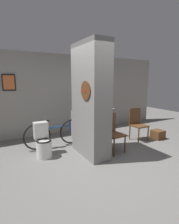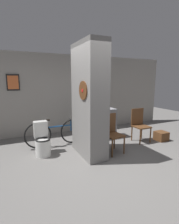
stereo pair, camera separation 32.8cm
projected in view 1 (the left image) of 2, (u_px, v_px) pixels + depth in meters
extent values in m
plane|color=slate|center=(106.00, 162.00, 3.82)|extent=(14.00, 14.00, 0.00)
cube|color=gray|center=(62.00, 94.00, 5.84)|extent=(8.00, 0.06, 2.60)
cube|color=black|center=(9.00, 82.00, 4.97)|extent=(0.36, 0.02, 0.48)
cube|color=#D86633|center=(9.00, 82.00, 4.96)|extent=(0.30, 0.01, 0.39)
cube|color=black|center=(100.00, 86.00, 6.48)|extent=(0.44, 0.02, 0.34)
cube|color=teal|center=(101.00, 86.00, 6.47)|extent=(0.36, 0.01, 0.28)
cube|color=black|center=(81.00, 78.00, 6.04)|extent=(0.28, 0.02, 0.38)
cube|color=#B24C8C|center=(81.00, 78.00, 6.03)|extent=(0.23, 0.01, 0.31)
cube|color=gray|center=(90.00, 101.00, 4.03)|extent=(0.46, 1.12, 2.60)
cylinder|color=#593319|center=(86.00, 91.00, 3.68)|extent=(0.03, 0.40, 0.40)
cylinder|color=red|center=(85.00, 91.00, 3.67)|extent=(0.01, 0.07, 0.07)
cube|color=gray|center=(94.00, 124.00, 5.33)|extent=(1.29, 0.44, 0.90)
cylinder|color=silver|center=(44.00, 149.00, 4.03)|extent=(0.36, 0.36, 0.39)
torus|color=black|center=(44.00, 141.00, 3.99)|extent=(0.35, 0.35, 0.04)
cube|color=silver|center=(41.00, 130.00, 4.17)|extent=(0.32, 0.20, 0.40)
cylinder|color=brown|center=(114.00, 148.00, 4.07)|extent=(0.04, 0.04, 0.43)
cylinder|color=brown|center=(125.00, 144.00, 4.28)|extent=(0.04, 0.04, 0.43)
cylinder|color=brown|center=(104.00, 143.00, 4.36)|extent=(0.04, 0.04, 0.43)
cylinder|color=brown|center=(114.00, 140.00, 4.57)|extent=(0.04, 0.04, 0.43)
cube|color=brown|center=(114.00, 135.00, 4.28)|extent=(0.47, 0.47, 0.04)
cube|color=brown|center=(109.00, 123.00, 4.39)|extent=(0.42, 0.08, 0.49)
cylinder|color=brown|center=(139.00, 136.00, 4.93)|extent=(0.04, 0.04, 0.43)
cylinder|color=brown|center=(148.00, 134.00, 5.10)|extent=(0.04, 0.04, 0.43)
cylinder|color=brown|center=(130.00, 133.00, 5.25)|extent=(0.04, 0.04, 0.43)
cylinder|color=brown|center=(139.00, 131.00, 5.42)|extent=(0.04, 0.04, 0.43)
cube|color=brown|center=(139.00, 126.00, 5.13)|extent=(0.42, 0.42, 0.04)
cube|color=brown|center=(135.00, 116.00, 5.25)|extent=(0.42, 0.03, 0.49)
torus|color=black|center=(37.00, 137.00, 4.44)|extent=(0.70, 0.04, 0.70)
torus|color=black|center=(72.00, 131.00, 4.90)|extent=(0.70, 0.04, 0.70)
cylinder|color=#194C8C|center=(55.00, 127.00, 4.63)|extent=(0.88, 0.04, 0.04)
cylinder|color=#194C8C|center=(46.00, 128.00, 4.52)|extent=(0.03, 0.03, 0.36)
cylinder|color=#194C8C|center=(70.00, 125.00, 4.84)|extent=(0.03, 0.03, 0.33)
cube|color=black|center=(46.00, 121.00, 4.48)|extent=(0.16, 0.06, 0.04)
cylinder|color=#262626|center=(70.00, 119.00, 4.81)|extent=(0.03, 0.42, 0.03)
cylinder|color=silver|center=(88.00, 107.00, 5.22)|extent=(0.09, 0.09, 0.17)
cylinder|color=silver|center=(88.00, 103.00, 5.20)|extent=(0.04, 0.04, 0.07)
sphere|color=#333333|center=(88.00, 101.00, 5.19)|extent=(0.04, 0.04, 0.04)
cube|color=brown|center=(158.00, 134.00, 5.34)|extent=(0.33, 0.33, 0.26)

